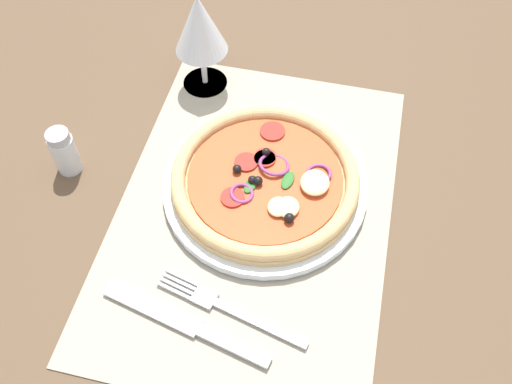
{
  "coord_description": "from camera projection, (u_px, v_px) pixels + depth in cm",
  "views": [
    {
      "loc": [
        -37.35,
        -8.79,
        58.35
      ],
      "look_at": [
        0.93,
        0.0,
        2.59
      ],
      "focal_mm": 39.65,
      "sensor_mm": 36.0,
      "label": 1
    }
  ],
  "objects": [
    {
      "name": "pepper_shaker",
      "position": [
        64.0,
        152.0,
        0.71
      ],
      "size": [
        3.2,
        3.2,
        6.7
      ],
      "color": "silver",
      "rests_on": "ground_plane"
    },
    {
      "name": "ground_plane",
      "position": [
        254.0,
        215.0,
        0.71
      ],
      "size": [
        190.0,
        140.0,
        2.4
      ],
      "primitive_type": "cube",
      "color": "brown"
    },
    {
      "name": "pizza",
      "position": [
        266.0,
        179.0,
        0.69
      ],
      "size": [
        23.31,
        23.31,
        2.5
      ],
      "color": "tan",
      "rests_on": "plate"
    },
    {
      "name": "fork",
      "position": [
        223.0,
        306.0,
        0.62
      ],
      "size": [
        5.73,
        17.84,
        0.44
      ],
      "rotation": [
        0.0,
        0.0,
        1.33
      ],
      "color": "silver",
      "rests_on": "placemat"
    },
    {
      "name": "knife",
      "position": [
        184.0,
        323.0,
        0.61
      ],
      "size": [
        6.06,
        19.87,
        0.62
      ],
      "rotation": [
        0.0,
        0.0,
        1.35
      ],
      "color": "silver",
      "rests_on": "placemat"
    },
    {
      "name": "plate",
      "position": [
        265.0,
        186.0,
        0.71
      ],
      "size": [
        25.51,
        25.51,
        1.19
      ],
      "primitive_type": "cylinder",
      "color": "white",
      "rests_on": "placemat"
    },
    {
      "name": "placemat",
      "position": [
        254.0,
        209.0,
        0.7
      ],
      "size": [
        48.0,
        33.04,
        0.4
      ],
      "primitive_type": "cube",
      "color": "#A39984",
      "rests_on": "ground_plane"
    },
    {
      "name": "wine_glass",
      "position": [
        200.0,
        27.0,
        0.74
      ],
      "size": [
        7.2,
        7.2,
        14.9
      ],
      "color": "silver",
      "rests_on": "ground_plane"
    }
  ]
}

